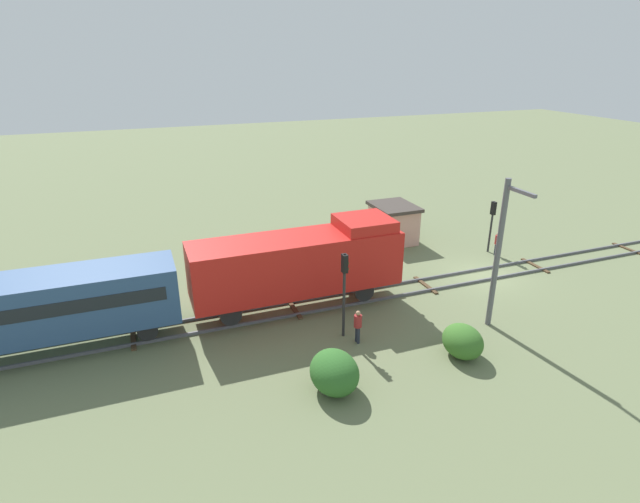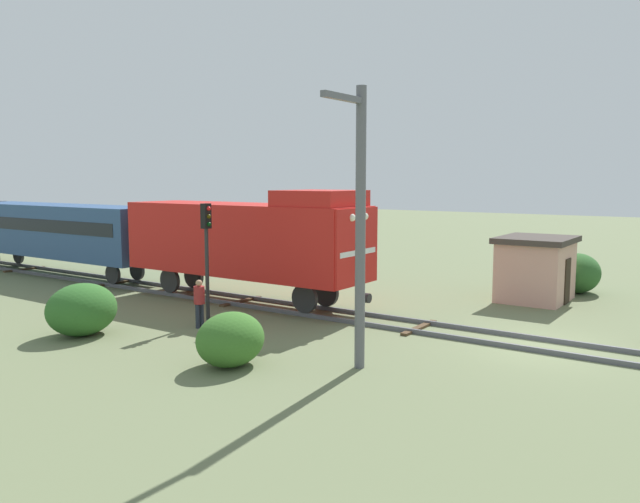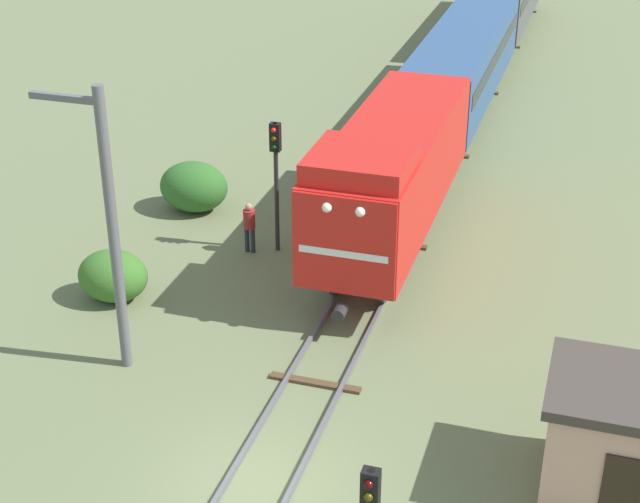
# 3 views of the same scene
# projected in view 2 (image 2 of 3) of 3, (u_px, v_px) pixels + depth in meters

# --- Properties ---
(ground_plane) EXTENTS (148.58, 148.58, 0.00)m
(ground_plane) POSITION_uv_depth(u_px,v_px,m) (540.00, 347.00, 19.32)
(ground_plane) COLOR #66704C
(railway_track) EXTENTS (2.40, 99.05, 0.16)m
(railway_track) POSITION_uv_depth(u_px,v_px,m) (541.00, 345.00, 19.31)
(railway_track) COLOR #595960
(railway_track) RESTS_ON ground
(locomotive) EXTENTS (2.90, 11.60, 4.60)m
(locomotive) POSITION_uv_depth(u_px,v_px,m) (247.00, 238.00, 25.77)
(locomotive) COLOR red
(locomotive) RESTS_ON railway_track
(passenger_car_leading) EXTENTS (2.84, 14.00, 3.66)m
(passenger_car_leading) POSITION_uv_depth(u_px,v_px,m) (59.00, 229.00, 33.33)
(passenger_car_leading) COLOR #2D4C7A
(passenger_car_leading) RESTS_ON railway_track
(traffic_signal_mid) EXTENTS (0.32, 0.34, 4.32)m
(traffic_signal_mid) POSITION_uv_depth(u_px,v_px,m) (207.00, 240.00, 22.37)
(traffic_signal_mid) COLOR #262628
(traffic_signal_mid) RESTS_ON ground
(worker_by_signal) EXTENTS (0.38, 0.38, 1.70)m
(worker_by_signal) POSITION_uv_depth(u_px,v_px,m) (199.00, 300.00, 21.73)
(worker_by_signal) COLOR #262B38
(worker_by_signal) RESTS_ON ground
(catenary_mast) EXTENTS (1.94, 0.28, 7.63)m
(catenary_mast) POSITION_uv_depth(u_px,v_px,m) (359.00, 221.00, 16.71)
(catenary_mast) COLOR #595960
(catenary_mast) RESTS_ON ground
(relay_hut) EXTENTS (3.50, 2.90, 2.74)m
(relay_hut) POSITION_uv_depth(u_px,v_px,m) (536.00, 268.00, 26.59)
(relay_hut) COLOR #D19E8C
(relay_hut) RESTS_ON ground
(bush_near) EXTENTS (2.10, 1.71, 1.52)m
(bush_near) POSITION_uv_depth(u_px,v_px,m) (231.00, 339.00, 17.27)
(bush_near) COLOR #376A26
(bush_near) RESTS_ON ground
(bush_mid) EXTENTS (2.50, 2.05, 1.82)m
(bush_mid) POSITION_uv_depth(u_px,v_px,m) (577.00, 273.00, 28.40)
(bush_mid) COLOR #2B5926
(bush_mid) RESTS_ON ground
(bush_far) EXTENTS (2.41, 1.97, 1.75)m
(bush_far) POSITION_uv_depth(u_px,v_px,m) (82.00, 310.00, 20.67)
(bush_far) COLOR #2D6226
(bush_far) RESTS_ON ground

